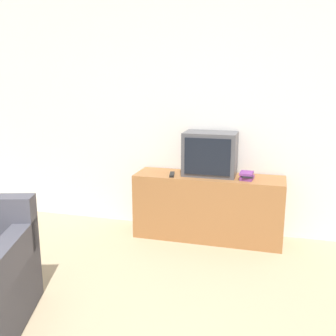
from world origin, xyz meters
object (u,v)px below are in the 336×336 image
(tv_stand, at_px, (208,207))
(television, at_px, (210,154))
(remote_on_stand, at_px, (172,174))
(book_stack, at_px, (247,176))

(tv_stand, relative_size, television, 2.85)
(tv_stand, distance_m, remote_on_stand, 0.53)
(remote_on_stand, bearing_deg, television, 20.67)
(television, height_order, remote_on_stand, television)
(tv_stand, distance_m, book_stack, 0.55)
(television, relative_size, remote_on_stand, 2.99)
(tv_stand, bearing_deg, remote_on_stand, -165.77)
(remote_on_stand, bearing_deg, tv_stand, 14.23)
(tv_stand, height_order, book_stack, book_stack)
(tv_stand, relative_size, book_stack, 7.60)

